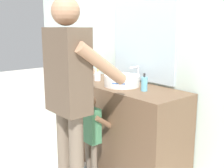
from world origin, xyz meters
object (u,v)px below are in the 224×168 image
object	(u,v)px
toothbrush_cup	(98,76)
child_toddler	(92,130)
soap_bottle	(144,84)
adult_parent	(70,84)

from	to	relation	value
toothbrush_cup	child_toddler	bearing A→B (deg)	-43.88
child_toddler	soap_bottle	bearing A→B (deg)	53.30
toothbrush_cup	child_toddler	xyz separation A→B (m)	(0.38, -0.36, -0.42)
soap_bottle	toothbrush_cup	bearing A→B (deg)	-177.46
child_toddler	toothbrush_cup	bearing A→B (deg)	136.12
toothbrush_cup	child_toddler	world-z (taller)	toothbrush_cup
adult_parent	child_toddler	bearing A→B (deg)	114.02
child_toddler	adult_parent	world-z (taller)	adult_parent
soap_bottle	adult_parent	xyz separation A→B (m)	(-0.16, -0.70, 0.07)
soap_bottle	child_toddler	distance (m)	0.66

